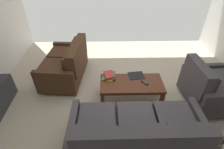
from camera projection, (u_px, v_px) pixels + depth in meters
ground_plane at (123, 100)px, 3.49m from camera, size 5.62×5.42×0.01m
sofa_main at (137, 133)px, 2.46m from camera, size 1.96×0.89×0.84m
loveseat_near at (66, 64)px, 3.88m from camera, size 0.96×1.41×0.90m
coffee_table at (131, 85)px, 3.34m from camera, size 1.23×0.58×0.41m
armchair_side at (209, 87)px, 3.24m from camera, size 0.95×1.02×0.91m
book_stack at (109, 76)px, 3.42m from camera, size 0.29×0.33×0.08m
tv_remote at (145, 83)px, 3.28m from camera, size 0.14×0.15×0.02m
loose_magazine at (136, 75)px, 3.48m from camera, size 0.35×0.30×0.01m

